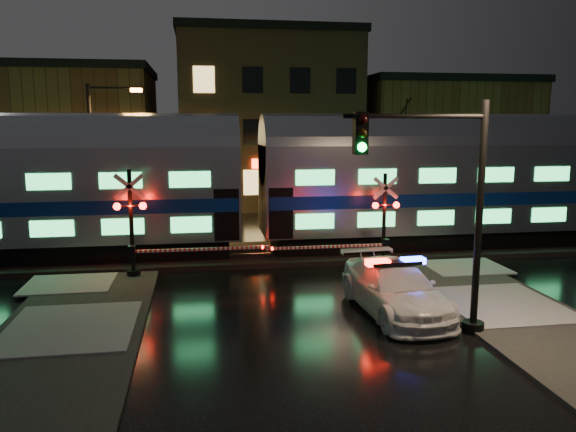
# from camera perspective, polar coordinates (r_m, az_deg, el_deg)

# --- Properties ---
(ground) EXTENTS (120.00, 120.00, 0.00)m
(ground) POSITION_cam_1_polar(r_m,az_deg,el_deg) (19.80, -0.40, -7.52)
(ground) COLOR black
(ground) RESTS_ON ground
(ballast) EXTENTS (90.00, 4.20, 0.24)m
(ballast) POSITION_cam_1_polar(r_m,az_deg,el_deg) (24.56, -2.16, -3.87)
(ballast) COLOR black
(ballast) RESTS_ON ground
(sidewalk_left) EXTENTS (4.00, 20.00, 0.12)m
(sidewalk_left) POSITION_cam_1_polar(r_m,az_deg,el_deg) (14.43, -23.74, -14.75)
(sidewalk_left) COLOR #2D2D2D
(sidewalk_left) RESTS_ON ground
(sidewalk_right) EXTENTS (4.00, 20.00, 0.12)m
(sidewalk_right) POSITION_cam_1_polar(r_m,az_deg,el_deg) (16.79, 26.04, -11.47)
(sidewalk_right) COLOR #2D2D2D
(sidewalk_right) RESTS_ON ground
(building_left) EXTENTS (14.00, 10.00, 9.00)m
(building_left) POSITION_cam_1_polar(r_m,az_deg,el_deg) (41.99, -23.21, 6.96)
(building_left) COLOR brown
(building_left) RESTS_ON ground
(building_mid) EXTENTS (12.00, 11.00, 11.50)m
(building_mid) POSITION_cam_1_polar(r_m,az_deg,el_deg) (41.51, -2.36, 9.42)
(building_mid) COLOR brown
(building_mid) RESTS_ON ground
(building_right) EXTENTS (12.00, 10.00, 8.50)m
(building_right) POSITION_cam_1_polar(r_m,az_deg,el_deg) (44.48, 14.74, 7.19)
(building_right) COLOR brown
(building_right) RESTS_ON ground
(train) EXTENTS (51.00, 3.12, 5.92)m
(train) POSITION_cam_1_polar(r_m,az_deg,el_deg) (23.94, -3.86, 3.70)
(train) COLOR black
(train) RESTS_ON ballast
(police_car) EXTENTS (2.48, 5.41, 1.70)m
(police_car) POSITION_cam_1_polar(r_m,az_deg,el_deg) (17.63, 10.78, -7.22)
(police_car) COLOR white
(police_car) RESTS_ON ground
(crossing_signal_right) EXTENTS (5.39, 0.64, 3.82)m
(crossing_signal_right) POSITION_cam_1_polar(r_m,az_deg,el_deg) (22.51, 8.91, -1.43)
(crossing_signal_right) COLOR black
(crossing_signal_right) RESTS_ON ground
(crossing_signal_left) EXTENTS (5.78, 0.66, 4.09)m
(crossing_signal_left) POSITION_cam_1_polar(r_m,az_deg,el_deg) (21.54, -14.67, -1.79)
(crossing_signal_left) COLOR black
(crossing_signal_left) RESTS_ON ground
(traffic_light) EXTENTS (4.12, 0.72, 6.37)m
(traffic_light) POSITION_cam_1_polar(r_m,az_deg,el_deg) (15.45, 15.66, 0.19)
(traffic_light) COLOR black
(traffic_light) RESTS_ON ground
(streetlight) EXTENTS (2.53, 0.27, 7.57)m
(streetlight) POSITION_cam_1_polar(r_m,az_deg,el_deg) (28.16, -18.80, 6.08)
(streetlight) COLOR black
(streetlight) RESTS_ON ground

